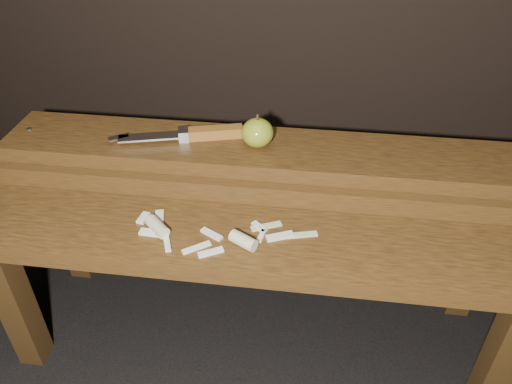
# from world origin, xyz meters

# --- Properties ---
(ground) EXTENTS (60.00, 60.00, 0.00)m
(ground) POSITION_xyz_m (0.00, 0.00, 0.00)
(ground) COLOR black
(bench_front_tier) EXTENTS (1.20, 0.20, 0.42)m
(bench_front_tier) POSITION_xyz_m (0.00, -0.06, 0.35)
(bench_front_tier) COLOR #34200D
(bench_front_tier) RESTS_ON ground
(bench_rear_tier) EXTENTS (1.20, 0.21, 0.50)m
(bench_rear_tier) POSITION_xyz_m (0.00, 0.17, 0.41)
(bench_rear_tier) COLOR #34200D
(bench_rear_tier) RESTS_ON ground
(apple) EXTENTS (0.07, 0.07, 0.08)m
(apple) POSITION_xyz_m (-0.01, 0.17, 0.53)
(apple) COLOR olive
(apple) RESTS_ON bench_rear_tier
(knife) EXTENTS (0.30, 0.10, 0.03)m
(knife) POSITION_xyz_m (-0.15, 0.18, 0.51)
(knife) COLOR brown
(knife) RESTS_ON bench_rear_tier
(apple_scraps) EXTENTS (0.38, 0.13, 0.03)m
(apple_scraps) POSITION_xyz_m (-0.09, -0.06, 0.43)
(apple_scraps) COLOR beige
(apple_scraps) RESTS_ON bench_front_tier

